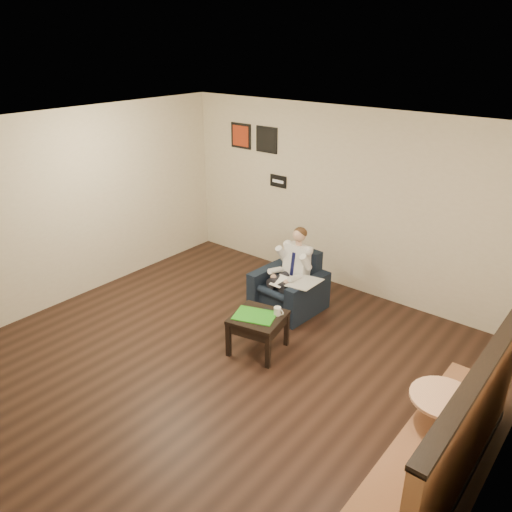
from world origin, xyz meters
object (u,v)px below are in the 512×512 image
Objects in this scene: side_table at (258,333)px; banquette at (439,423)px; seated_man at (284,275)px; coffee_mug at (277,311)px; smartphone at (268,310)px; cafe_table at (438,429)px; green_folder at (255,316)px; armchair at (289,282)px.

side_table is 2.59m from banquette.
seated_man reaches higher than coffee_mug.
cafe_table is (2.41, -0.55, -0.13)m from smartphone.
side_table is at bearing -67.62° from seated_man.
smartphone reaches higher than side_table.
armchair is at bearing 104.85° from green_folder.
coffee_mug reaches higher than smartphone.
green_folder is 0.22m from smartphone.
side_table is 0.39m from coffee_mug.
smartphone is at bearing 174.67° from coffee_mug.
banquette is 0.37m from cafe_table.
smartphone is at bearing 84.41° from side_table.
coffee_mug is at bearing 45.46° from side_table.
seated_man is at bearing 108.60° from side_table.
smartphone is at bearing -62.73° from seated_man.
coffee_mug is 0.04× the size of banquette.
side_table is at bearing 171.42° from cafe_table.
side_table is (0.34, -1.01, -0.33)m from seated_man.
cafe_table reaches higher than coffee_mug.
coffee_mug reaches higher than green_folder.
green_folder is 4.74× the size of coffee_mug.
green_folder is at bearing 166.99° from banquette.
armchair is 5.57× the size of smartphone.
seated_man is at bearing 106.71° from green_folder.
banquette is at bearing -13.01° from green_folder.
armchair is 1.00m from smartphone.
smartphone is (-0.15, 0.01, -0.05)m from coffee_mug.
green_folder is (0.31, -1.04, -0.07)m from seated_man.
banquette is at bearing -26.09° from seated_man.
armchair is at bearing 106.55° from side_table.
coffee_mug is at bearing 45.46° from green_folder.
seated_man is at bearing 111.73° from smartphone.
green_folder is (-0.03, -0.03, 0.26)m from side_table.
seated_man is (-0.01, -0.11, 0.16)m from armchair.
armchair is 0.75× the size of seated_man.
side_table is 3.93× the size of smartphone.
armchair is at bearing 90.00° from seated_man.
armchair reaches higher than green_folder.
green_folder is at bearing -103.96° from smartphone.
seated_man is 0.98m from coffee_mug.
cafe_table reaches higher than side_table.
smartphone is 0.06× the size of banquette.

